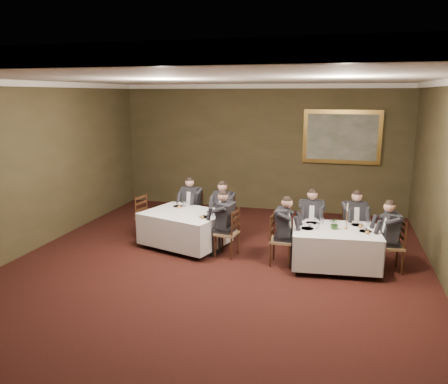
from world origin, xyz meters
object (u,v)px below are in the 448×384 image
at_px(table_second, 185,227).
at_px(diner_sec_backleft, 192,212).
at_px(table_main, 335,245).
at_px(diner_main_backright, 354,230).
at_px(diner_main_endright, 391,245).
at_px(chair_sec_endright, 227,243).
at_px(diner_main_backleft, 311,228).
at_px(diner_main_endleft, 282,239).
at_px(chair_main_endright, 390,256).
at_px(chair_main_backright, 353,240).
at_px(centerpiece, 335,223).
at_px(chair_main_endleft, 281,250).
at_px(chair_sec_endleft, 148,226).
at_px(chair_sec_backleft, 192,221).
at_px(chair_main_backleft, 310,238).
at_px(chair_sec_backright, 224,227).
at_px(candlestick, 347,219).
at_px(painting, 342,137).
at_px(diner_sec_backright, 224,217).
at_px(diner_sec_endright, 227,232).

relative_size(table_second, diner_sec_backleft, 1.48).
xyz_separation_m(table_main, diner_main_backright, (0.35, 0.85, 0.06)).
relative_size(diner_main_endright, chair_sec_endright, 1.35).
distance_m(diner_main_backleft, diner_main_endleft, 1.00).
bearing_deg(chair_main_endright, chair_main_backright, 32.74).
bearing_deg(diner_main_endright, centerpiece, 87.45).
xyz_separation_m(chair_main_backright, chair_main_endleft, (-1.36, -0.96, 0.00)).
xyz_separation_m(chair_main_endright, chair_sec_endleft, (-5.18, 0.57, 0.00)).
bearing_deg(chair_sec_endleft, chair_sec_backleft, 142.43).
distance_m(diner_main_endright, diner_sec_backleft, 4.49).
distance_m(diner_main_endright, chair_sec_endright, 3.13).
xyz_separation_m(chair_main_backright, centerpiece, (-0.37, -0.87, 0.60)).
height_order(diner_main_endright, diner_sec_backleft, same).
bearing_deg(chair_main_backleft, chair_sec_backleft, -15.93).
bearing_deg(diner_sec_backleft, chair_sec_backright, 171.69).
bearing_deg(table_second, chair_sec_endright, -16.91).
distance_m(table_main, chair_main_endleft, 1.03).
bearing_deg(chair_sec_backright, chair_main_endright, 174.57).
height_order(chair_main_endleft, chair_sec_endleft, same).
relative_size(chair_main_backleft, diner_main_backright, 0.74).
xyz_separation_m(table_main, diner_main_endleft, (-1.00, -0.10, 0.06)).
distance_m(chair_main_backleft, diner_sec_backleft, 2.88).
xyz_separation_m(chair_main_backleft, diner_main_backright, (0.86, 0.07, 0.23)).
xyz_separation_m(candlestick, painting, (-0.18, 3.83, 1.17)).
bearing_deg(diner_main_endright, chair_main_backleft, 57.38).
xyz_separation_m(chair_sec_endleft, painting, (4.16, 3.22, 1.84)).
distance_m(chair_main_backright, chair_sec_backright, 2.81).
bearing_deg(chair_main_endright, chair_sec_endleft, 75.30).
bearing_deg(diner_main_endleft, diner_main_backleft, 151.17).
distance_m(chair_main_backleft, diner_sec_backright, 1.98).
bearing_deg(chair_main_backleft, chair_sec_endleft, -3.36).
relative_size(chair_main_backright, chair_main_endright, 1.00).
xyz_separation_m(chair_main_endright, chair_sec_backright, (-3.47, 0.96, 0.00)).
height_order(diner_main_backleft, chair_sec_endright, diner_main_backleft).
bearing_deg(table_second, diner_sec_backleft, 100.89).
bearing_deg(chair_main_backleft, centerpiece, 116.77).
bearing_deg(chair_sec_backleft, table_main, 166.30).
xyz_separation_m(table_main, chair_sec_endleft, (-4.16, 0.67, -0.17)).
relative_size(chair_sec_endright, painting, 0.50).
xyz_separation_m(chair_main_endleft, diner_sec_backleft, (-2.32, 1.41, 0.23)).
distance_m(chair_sec_backleft, diner_sec_endright, 1.75).
xyz_separation_m(diner_sec_backleft, painting, (3.33, 2.58, 1.61)).
height_order(diner_sec_backleft, painting, painting).
relative_size(diner_sec_backleft, chair_sec_endleft, 1.35).
distance_m(table_second, chair_sec_backright, 0.99).
relative_size(diner_sec_backleft, chair_sec_endright, 1.35).
xyz_separation_m(chair_main_backright, diner_main_endleft, (-1.35, -0.96, 0.23)).
xyz_separation_m(diner_main_endright, diner_sec_backright, (-3.46, 0.95, 0.00)).
distance_m(diner_sec_endright, centerpiece, 2.15).
distance_m(diner_main_backleft, diner_main_endright, 1.65).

